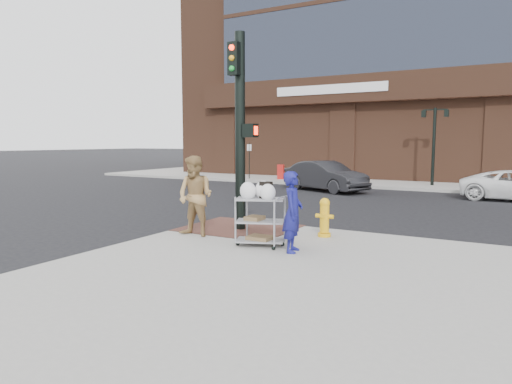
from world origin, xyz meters
The scene contains 12 objects.
ground centered at (0.00, 0.00, 0.00)m, with size 220.00×220.00×0.00m, color black.
brick_curb_ramp centered at (-0.60, 0.90, 0.16)m, with size 2.80×2.40×0.01m, color #543227.
lamp_post centered at (2.00, 16.00, 2.62)m, with size 1.32×0.22×4.00m.
parking_sign centered at (-8.50, 15.00, 1.25)m, with size 0.05×0.05×2.20m, color black.
traffic_signal_pole centered at (-0.48, 0.77, 2.83)m, with size 0.61×0.51×5.00m.
woman_blue centered at (1.72, -0.78, 0.99)m, with size 0.61×0.40×1.68m, color navy.
pedestrian_tan centered at (-0.99, -0.48, 1.12)m, with size 0.94×0.73×1.94m, color #A37F4D.
sedan_dark centered at (-2.35, 11.83, 0.74)m, with size 1.56×4.49×1.48m, color black.
utility_cart centered at (0.87, -0.63, 0.79)m, with size 1.16×0.91×1.42m.
fire_hydrant centered at (1.75, 0.98, 0.63)m, with size 0.44×0.31×0.94m.
newsbox_red centered at (-6.59, 15.52, 0.59)m, with size 0.37×0.34×0.88m, color #AC1813.
newsbox_blue centered at (-4.69, 15.43, 0.63)m, with size 0.40×0.36×0.95m, color #1819A0.
Camera 1 is at (5.60, -9.22, 2.43)m, focal length 32.00 mm.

